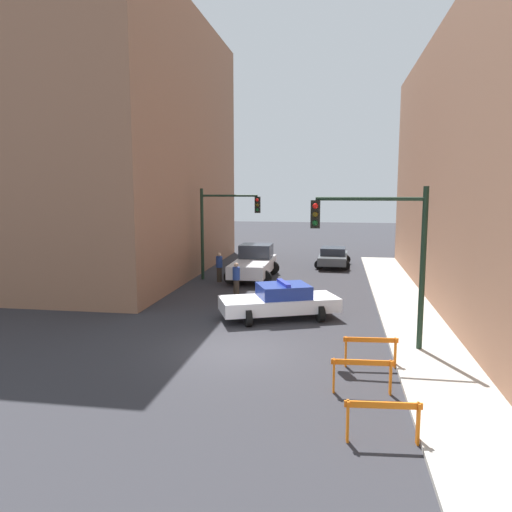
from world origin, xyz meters
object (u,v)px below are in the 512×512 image
at_px(white_truck, 254,263).
at_px(barrier_mid, 362,370).
at_px(police_car, 280,301).
at_px(parked_car_near, 333,257).
at_px(pedestrian_corner, 219,267).
at_px(barrier_front, 383,415).
at_px(traffic_light_near, 385,243).
at_px(pedestrian_crossing, 236,279).
at_px(traffic_light_far, 221,221).
at_px(barrier_back, 371,347).

relative_size(white_truck, barrier_mid, 3.38).
xyz_separation_m(police_car, parked_car_near, (1.98, 13.71, -0.05)).
bearing_deg(police_car, white_truck, -5.94).
bearing_deg(barrier_mid, white_truck, 109.21).
distance_m(parked_car_near, barrier_mid, 20.74).
bearing_deg(pedestrian_corner, barrier_front, -118.44).
height_order(traffic_light_near, parked_car_near, traffic_light_near).
height_order(pedestrian_crossing, barrier_front, pedestrian_crossing).
height_order(traffic_light_far, police_car, traffic_light_far).
xyz_separation_m(barrier_front, barrier_back, (0.03, 4.48, 0.00)).
relative_size(traffic_light_far, police_car, 1.03).
distance_m(white_truck, barrier_front, 19.10).
bearing_deg(parked_car_near, pedestrian_crossing, -112.58).
bearing_deg(parked_car_near, pedestrian_corner, -132.25).
xyz_separation_m(traffic_light_near, pedestrian_crossing, (-6.31, 7.14, -2.67)).
bearing_deg(barrier_mid, traffic_light_far, 115.88).
height_order(barrier_front, barrier_back, same).
relative_size(police_car, pedestrian_crossing, 3.04).
xyz_separation_m(white_truck, pedestrian_corner, (-1.73, -1.41, -0.04)).
xyz_separation_m(traffic_light_near, barrier_back, (-0.47, -1.63, -2.91)).
height_order(traffic_light_far, barrier_mid, traffic_light_far).
xyz_separation_m(barrier_front, barrier_mid, (-0.31, 2.50, 0.00)).
height_order(white_truck, pedestrian_corner, white_truck).
relative_size(traffic_light_near, parked_car_near, 1.19).
height_order(pedestrian_crossing, pedestrian_corner, same).
height_order(white_truck, pedestrian_crossing, white_truck).
bearing_deg(barrier_front, pedestrian_corner, 114.07).
relative_size(traffic_light_far, pedestrian_crossing, 3.13).
relative_size(pedestrian_crossing, pedestrian_corner, 1.00).
height_order(traffic_light_near, traffic_light_far, traffic_light_near).
bearing_deg(barrier_front, traffic_light_far, 113.41).
bearing_deg(white_truck, traffic_light_far, -154.78).
height_order(white_truck, barrier_mid, white_truck).
height_order(parked_car_near, barrier_front, parked_car_near).
relative_size(barrier_front, barrier_mid, 1.00).
xyz_separation_m(parked_car_near, pedestrian_corner, (-6.25, -6.43, 0.19)).
relative_size(police_car, parked_car_near, 1.16).
relative_size(pedestrian_crossing, barrier_front, 1.04).
bearing_deg(white_truck, barrier_mid, -70.37).
relative_size(traffic_light_near, traffic_light_far, 1.00).
bearing_deg(police_car, barrier_front, 176.55).
bearing_deg(traffic_light_far, traffic_light_near, -54.55).
distance_m(traffic_light_far, barrier_front, 19.16).
bearing_deg(pedestrian_corner, police_car, -112.15).
relative_size(traffic_light_near, police_car, 1.03).
bearing_deg(pedestrian_crossing, parked_car_near, -102.89).
bearing_deg(traffic_light_near, barrier_mid, -102.59).
xyz_separation_m(parked_car_near, barrier_mid, (0.95, -20.72, -0.06)).
bearing_deg(white_truck, barrier_front, -71.97).
bearing_deg(traffic_light_far, barrier_mid, -64.12).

